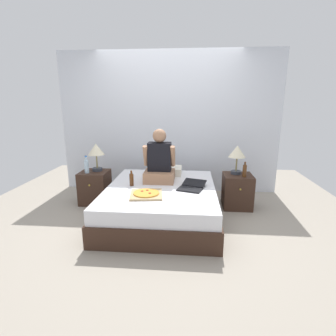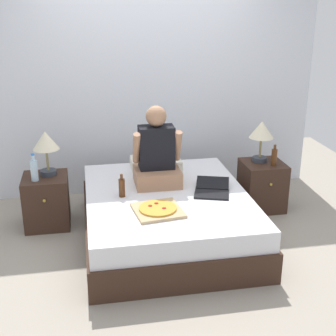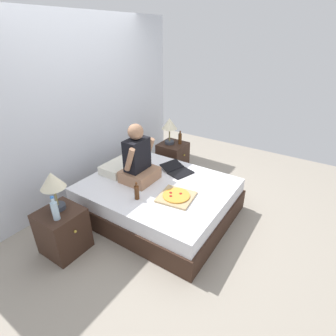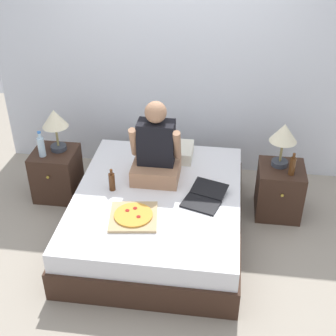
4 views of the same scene
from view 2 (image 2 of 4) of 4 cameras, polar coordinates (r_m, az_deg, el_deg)
name	(u,v)px [view 2 (image 2 of 4)]	position (r m, az deg, el deg)	size (l,w,h in m)	color
ground_plane	(167,237)	(4.62, -0.13, -8.46)	(5.94, 5.94, 0.00)	#9E9384
wall_back	(147,86)	(5.43, -2.63, 9.96)	(3.94, 0.12, 2.50)	silver
bed	(167,216)	(4.51, -0.14, -5.89)	(1.55, 1.90, 0.47)	#382319
nightstand_left	(47,201)	(4.91, -14.57, -3.91)	(0.44, 0.47, 0.53)	#382319
lamp_on_left_nightstand	(46,144)	(4.75, -14.67, 2.89)	(0.26, 0.26, 0.45)	#333842
water_bottle	(34,170)	(4.69, -16.00, -0.22)	(0.07, 0.07, 0.28)	silver
nightstand_right	(262,185)	(5.23, 11.39, -2.10)	(0.44, 0.47, 0.53)	#382319
lamp_on_right_nightstand	(261,132)	(5.08, 11.32, 4.27)	(0.26, 0.26, 0.45)	#333842
beer_bottle	(274,157)	(5.05, 12.81, 1.32)	(0.06, 0.06, 0.23)	#512D14
pillow	(156,164)	(5.00, -1.46, 0.50)	(0.52, 0.34, 0.12)	silver
person_seated	(157,156)	(4.55, -1.38, 1.49)	(0.47, 0.40, 0.78)	#A37556
laptop	(212,190)	(4.45, 5.38, -2.73)	(0.43, 0.49, 0.07)	black
pizza_box	(158,210)	(4.05, -1.25, -5.10)	(0.45, 0.45, 0.04)	tan
beer_bottle_on_bed	(122,187)	(4.33, -5.65, -2.36)	(0.06, 0.06, 0.22)	#4C2811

